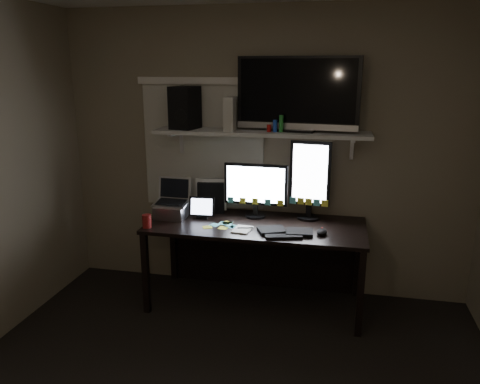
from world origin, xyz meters
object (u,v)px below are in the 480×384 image
(keyboard, at_px, (286,231))
(tv, at_px, (297,94))
(laptop, at_px, (171,199))
(speaker, at_px, (185,108))
(monitor_landscape, at_px, (256,190))
(mouse, at_px, (322,232))
(tablet, at_px, (202,208))
(cup, at_px, (147,221))
(monitor_portrait, at_px, (310,180))
(game_console, at_px, (231,114))
(desk, at_px, (258,239))

(keyboard, bearing_deg, tv, 71.99)
(laptop, bearing_deg, speaker, 68.56)
(monitor_landscape, xyz_separation_m, tv, (0.33, 0.04, 0.81))
(mouse, bearing_deg, tablet, 178.83)
(mouse, xyz_separation_m, tablet, (-1.03, 0.20, 0.07))
(tablet, xyz_separation_m, cup, (-0.37, -0.32, -0.04))
(laptop, distance_m, tv, 1.38)
(monitor_portrait, relative_size, game_console, 2.47)
(desk, bearing_deg, cup, -155.08)
(monitor_landscape, height_order, game_console, game_console)
(laptop, bearing_deg, desk, 10.38)
(mouse, distance_m, laptop, 1.31)
(monitor_portrait, height_order, cup, monitor_portrait)
(tablet, distance_m, speaker, 0.87)
(monitor_landscape, distance_m, laptop, 0.73)
(tv, bearing_deg, speaker, -172.21)
(monitor_landscape, xyz_separation_m, cup, (-0.81, -0.46, -0.19))
(tv, distance_m, speaker, 0.96)
(tablet, relative_size, laptop, 0.67)
(mouse, xyz_separation_m, speaker, (-1.21, 0.35, 0.91))
(desk, xyz_separation_m, laptop, (-0.74, -0.11, 0.34))
(game_console, relative_size, speaker, 0.78)
(keyboard, xyz_separation_m, laptop, (-1.01, 0.18, 0.15))
(desk, bearing_deg, mouse, -26.15)
(tv, height_order, game_console, tv)
(monitor_landscape, relative_size, monitor_portrait, 0.80)
(mouse, xyz_separation_m, laptop, (-1.29, 0.15, 0.14))
(mouse, distance_m, game_console, 1.23)
(monitor_portrait, xyz_separation_m, cup, (-1.27, -0.51, -0.29))
(monitor_portrait, height_order, laptop, monitor_portrait)
(keyboard, relative_size, speaker, 1.22)
(laptop, xyz_separation_m, speaker, (0.08, 0.20, 0.76))
(desk, xyz_separation_m, mouse, (0.55, -0.27, 0.20))
(monitor_landscape, distance_m, mouse, 0.71)
(keyboard, height_order, mouse, mouse)
(cup, height_order, game_console, game_console)
(monitor_landscape, height_order, tablet, monitor_landscape)
(game_console, bearing_deg, tablet, -151.38)
(monitor_landscape, height_order, mouse, monitor_landscape)
(keyboard, bearing_deg, tablet, 149.12)
(monitor_landscape, xyz_separation_m, tablet, (-0.44, -0.13, -0.14))
(monitor_landscape, distance_m, tv, 0.88)
(keyboard, height_order, cup, cup)
(desk, xyz_separation_m, game_console, (-0.25, 0.07, 1.07))
(monitor_portrait, distance_m, game_console, 0.87)
(cup, height_order, speaker, speaker)
(keyboard, bearing_deg, speaker, 143.53)
(desk, distance_m, monitor_landscape, 0.42)
(cup, relative_size, game_console, 0.39)
(desk, bearing_deg, monitor_portrait, 14.91)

